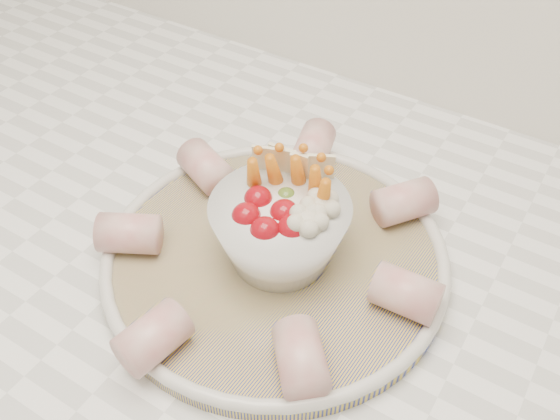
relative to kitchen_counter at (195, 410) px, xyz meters
The scene contains 4 objects.
kitchen_counter is the anchor object (origin of this frame).
serving_platter 0.50m from the kitchen_counter, ahead, with size 0.33×0.33×0.02m.
veggie_bowl 0.54m from the kitchen_counter, ahead, with size 0.12×0.12×0.10m.
cured_meat_rolls 0.52m from the kitchen_counter, ahead, with size 0.30×0.33×0.04m.
Camera 1 is at (0.37, 1.11, 1.35)m, focal length 40.00 mm.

